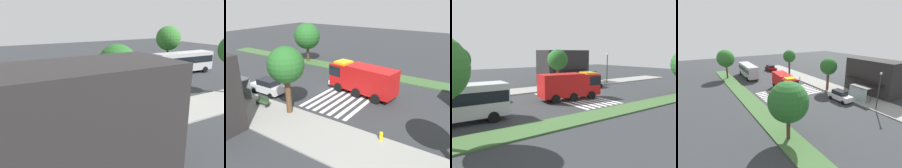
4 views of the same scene
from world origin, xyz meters
The scene contains 13 objects.
ground_plane centered at (0.00, 0.00, 0.00)m, with size 120.00×120.00×0.00m, color #2D3033.
sidewalk centered at (0.00, 9.17, 0.07)m, with size 60.00×5.04×0.14m, color gray.
median_strip centered at (0.00, -8.16, 0.07)m, with size 60.00×3.00×0.14m, color #3D6033.
crosswalk centered at (-2.86, 0.00, 0.01)m, with size 5.85×11.98×0.01m.
fire_truck centered at (-3.77, -0.54, 1.97)m, with size 8.58×3.64×3.51m.
parked_car_mid centered at (5.33, 5.45, 0.92)m, with size 4.22×2.04×1.81m.
transit_bus centered at (-19.04, -2.99, 2.03)m, with size 10.55×3.25×3.40m.
bus_stop_shelter centered at (7.05, 8.09, 1.89)m, with size 3.50×1.40×2.46m.
bench_near_shelter centered at (3.05, 8.10, 0.59)m, with size 1.60×0.50×0.90m.
storefront_building centered at (5.41, 14.11, 3.27)m, with size 9.71×5.66×6.54m.
sidewalk_tree_west centered at (-0.33, 7.66, 4.86)m, with size 3.41×3.41×6.50m.
median_tree_far_west centered at (-20.27, -8.16, 5.19)m, with size 4.33×4.33×7.24m.
fire_hydrant centered at (-9.72, 7.16, 0.49)m, with size 0.28×0.28×0.70m, color gold.
Camera 1 is at (10.07, 25.02, 8.71)m, focal length 39.10 mm.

